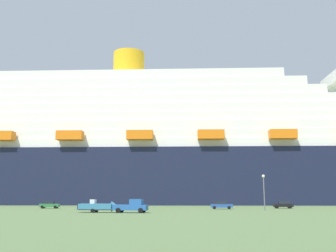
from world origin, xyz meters
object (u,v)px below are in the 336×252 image
Objects in this scene: parked_car_blue_suv at (221,205)px; small_boat_on_trailer at (100,207)px; cruise_ship at (200,153)px; parked_car_black_coupe at (283,205)px; pickup_truck at (132,206)px; parked_car_green_wagon at (49,205)px; street_lamp at (264,187)px.

small_boat_on_trailer is at bearing -139.62° from parked_car_blue_suv.
cruise_ship reaches higher than parked_car_black_coupe.
pickup_truck is 1.31× the size of parked_car_black_coupe.
small_boat_on_trailer is at bearing -106.22° from cruise_ship.
parked_car_green_wagon is at bearing 175.50° from parked_car_blue_suv.
pickup_truck is at bearing -45.81° from parked_car_green_wagon.
cruise_ship is 50.03× the size of parked_car_green_wagon.
cruise_ship reaches higher than pickup_truck.
pickup_truck is 39.54m from parked_car_black_coupe.
parked_car_black_coupe and parked_car_blue_suv have the same top height.
street_lamp is 12.13m from parked_car_blue_suv.
parked_car_black_coupe is 15.41m from parked_car_blue_suv.
small_boat_on_trailer is 1.81× the size of parked_car_black_coupe.
street_lamp is (9.76, -57.00, -13.04)m from cruise_ship.
cruise_ship is 59.28m from street_lamp.
street_lamp is (23.67, 10.27, 3.43)m from pickup_truck.
parked_car_blue_suv is at bearing -87.03° from cruise_ship.
parked_car_black_coupe is 52.48m from parked_car_green_wagon.
street_lamp reaches higher than small_boat_on_trailer.
small_boat_on_trailer is 1.68× the size of parked_car_blue_suv.
cruise_ship reaches higher than street_lamp.
street_lamp reaches higher than parked_car_blue_suv.
pickup_truck is at bearing -130.39° from parked_car_blue_suv.
small_boat_on_trailer is at bearing -146.31° from parked_car_black_coupe.
parked_car_black_coupe is at bearing -68.32° from cruise_ship.
parked_car_black_coupe is (16.87, -42.43, -16.69)m from cruise_ship.
parked_car_green_wagon is at bearing 134.19° from pickup_truck.
cruise_ship is at bearing 78.32° from pickup_truck.
street_lamp is 1.51× the size of parked_car_green_wagon.
small_boat_on_trailer is (-5.47, 0.68, -0.08)m from pickup_truck.
cruise_ship is 71.30m from small_boat_on_trailer.
parked_car_black_coupe is 0.93× the size of parked_car_blue_suv.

